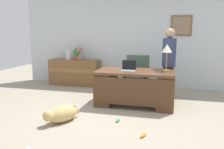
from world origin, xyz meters
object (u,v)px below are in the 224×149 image
Objects in this scene: person_standing at (169,64)px; potted_plant at (77,53)px; armchair at (137,77)px; desk_lamp at (167,50)px; dog_toy_plush at (118,120)px; dog_lying at (61,114)px; laptop at (129,68)px; dog_toy_bone at (143,135)px; desk at (135,87)px; credenza at (75,72)px; vase_with_flowers at (79,52)px; vase_empty at (69,55)px.

potted_plant is at bearing 160.36° from person_standing.
potted_plant is at bearing 162.09° from armchair.
desk_lamp is 1.92m from dog_toy_plush.
dog_lying is at bearing -72.88° from potted_plant.
armchair is 1.01m from laptop.
desk is at bearing 103.83° from dog_toy_bone.
dog_toy_plush is at bearing 136.38° from dog_toy_bone.
credenza is 3.94× the size of vase_with_flowers.
person_standing is at bearing 34.29° from laptop.
desk is at bearing -166.59° from desk_lamp.
credenza is 4.33× the size of potted_plant.
laptop is at bearing -169.58° from desk_lamp.
vase_with_flowers is (-1.97, 1.58, 0.62)m from desk.
credenza is 0.56m from vase_empty.
vase_with_flowers is 2.64× the size of dog_toy_plush.
dog_toy_plush is (-0.54, 0.51, 0.00)m from dog_toy_bone.
vase_with_flowers is at bearing 151.69° from desk_lamp.
laptop is 1.88m from dog_toy_bone.
armchair is at bearing -15.73° from vase_empty.
credenza reaches higher than dog_toy_bone.
laptop is 1.70× the size of dog_toy_bone.
person_standing reaches higher than vase_with_flowers.
dog_lying is at bearing -71.20° from credenza.
dog_toy_plush is (2.19, -2.66, -0.90)m from vase_empty.
person_standing is (2.85, -0.98, 0.50)m from credenza.
person_standing is 2.93m from potted_plant.
vase_with_flowers reaches higher than credenza.
vase_empty is at bearing 180.00° from vase_with_flowers.
person_standing is at bearing 63.14° from dog_toy_plush.
vase_empty is (-0.19, 0.00, 0.53)m from credenza.
armchair is at bearing 87.04° from laptop.
dog_lying is 1.56m from dog_toy_bone.
credenza is 4.08m from dog_toy_bone.
dog_lying is 4.66× the size of dog_toy_plush.
vase_with_flowers is 1.10× the size of potted_plant.
potted_plant is 2.41× the size of dog_toy_plush.
armchair reaches higher than dog_toy_plush.
laptop is at bearing -145.71° from person_standing.
laptop is (1.99, -1.57, 0.45)m from credenza.
desk is 9.11× the size of dog_toy_bone.
potted_plant is at bearing 140.40° from laptop.
dog_lying is at bearing 171.43° from dog_toy_bone.
dog_lying is (-1.04, -2.31, -0.31)m from armchair.
potted_plant is (-2.76, 0.98, 0.09)m from person_standing.
vase_empty is at bearing 164.27° from armchair.
credenza is 2.23× the size of dog_lying.
vase_empty is (-2.23, 0.63, 0.46)m from armchair.
potted_plant is at bearing 180.00° from vase_with_flowers.
vase_with_flowers reaches higher than laptop.
person_standing is 2.79m from dog_lying.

